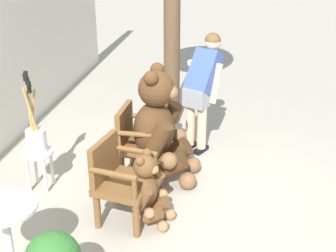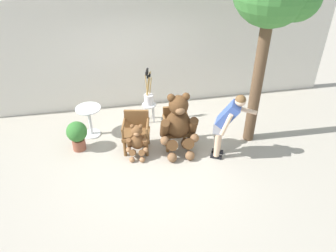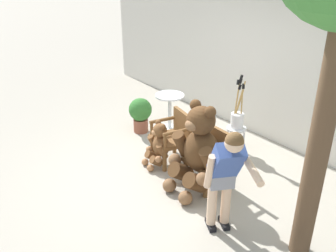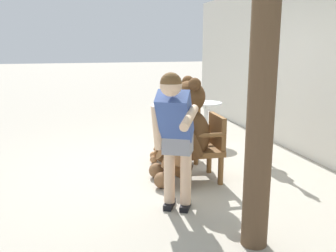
# 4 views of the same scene
# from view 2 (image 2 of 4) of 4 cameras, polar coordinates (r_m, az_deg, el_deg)

# --- Properties ---
(ground_plane) EXTENTS (60.00, 60.00, 0.00)m
(ground_plane) POSITION_cam_2_polar(r_m,az_deg,el_deg) (6.98, -1.46, -5.43)
(ground_plane) COLOR #A8A091
(back_wall) EXTENTS (10.00, 0.16, 2.80)m
(back_wall) POSITION_cam_2_polar(r_m,az_deg,el_deg) (8.34, -4.48, 12.56)
(back_wall) COLOR silver
(back_wall) RESTS_ON ground
(wooden_chair_left) EXTENTS (0.65, 0.62, 0.86)m
(wooden_chair_left) POSITION_cam_2_polar(r_m,az_deg,el_deg) (6.99, -5.53, -0.77)
(wooden_chair_left) COLOR brown
(wooden_chair_left) RESTS_ON ground
(wooden_chair_right) EXTENTS (0.58, 0.54, 0.86)m
(wooden_chair_right) POSITION_cam_2_polar(r_m,az_deg,el_deg) (7.10, 1.41, -0.01)
(wooden_chair_right) COLOR brown
(wooden_chair_right) RESTS_ON ground
(teddy_bear_large) EXTENTS (0.82, 0.78, 1.36)m
(teddy_bear_large) POSITION_cam_2_polar(r_m,az_deg,el_deg) (6.78, 1.85, 0.24)
(teddy_bear_large) COLOR #4C3019
(teddy_bear_large) RESTS_ON ground
(teddy_bear_small) EXTENTS (0.48, 0.48, 0.78)m
(teddy_bear_small) POSITION_cam_2_polar(r_m,az_deg,el_deg) (6.81, -5.40, -2.68)
(teddy_bear_small) COLOR brown
(teddy_bear_small) RESTS_ON ground
(person_visitor) EXTENTS (0.88, 0.51, 1.51)m
(person_visitor) POSITION_cam_2_polar(r_m,az_deg,el_deg) (6.57, 10.21, 0.92)
(person_visitor) COLOR black
(person_visitor) RESTS_ON ground
(white_stool) EXTENTS (0.34, 0.34, 0.46)m
(white_stool) POSITION_cam_2_polar(r_m,az_deg,el_deg) (7.96, -3.32, 3.13)
(white_stool) COLOR silver
(white_stool) RESTS_ON ground
(brush_bucket) EXTENTS (0.22, 0.22, 0.93)m
(brush_bucket) POSITION_cam_2_polar(r_m,az_deg,el_deg) (7.81, -3.41, 5.16)
(brush_bucket) COLOR white
(brush_bucket) RESTS_ON white_stool
(round_side_table) EXTENTS (0.56, 0.56, 0.72)m
(round_side_table) POSITION_cam_2_polar(r_m,az_deg,el_deg) (7.60, -13.51, 1.32)
(round_side_table) COLOR silver
(round_side_table) RESTS_ON ground
(potted_plant) EXTENTS (0.44, 0.44, 0.68)m
(potted_plant) POSITION_cam_2_polar(r_m,az_deg,el_deg) (7.23, -15.54, -1.36)
(potted_plant) COLOR brown
(potted_plant) RESTS_ON ground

